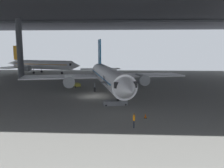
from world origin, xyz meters
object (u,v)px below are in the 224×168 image
airplane_main (108,76)px  traffic_cone_orange (145,116)px  boarding_stairs (115,100)px  airplane_distant (41,65)px  baggage_tug (77,85)px  crew_worker_by_stairs (118,95)px  crew_worker_near_nose (134,119)px

airplane_main → traffic_cone_orange: 17.68m
airplane_main → traffic_cone_orange: (5.95, -16.36, -3.10)m
boarding_stairs → airplane_distant: bearing=121.9°
baggage_tug → crew_worker_by_stairs: bearing=-54.0°
airplane_main → airplane_distant: size_ratio=1.11×
boarding_stairs → baggage_tug: boarding_stairs is taller
boarding_stairs → crew_worker_near_nose: size_ratio=2.78×
airplane_main → crew_worker_near_nose: size_ratio=21.24×
boarding_stairs → airplane_distant: (-29.29, 47.12, 2.51)m
crew_worker_near_nose → crew_worker_by_stairs: (-2.09, 13.29, 0.03)m
boarding_stairs → traffic_cone_orange: (4.16, -6.65, -0.43)m
crew_worker_near_nose → baggage_tug: 29.68m
crew_worker_near_nose → airplane_distant: bearing=119.0°
airplane_main → crew_worker_near_nose: airplane_main is taller
boarding_stairs → traffic_cone_orange: size_ratio=7.66×
crew_worker_by_stairs → traffic_cone_orange: crew_worker_by_stairs is taller
boarding_stairs → crew_worker_near_nose: (2.55, -10.24, 0.22)m
crew_worker_near_nose → traffic_cone_orange: size_ratio=2.76×
airplane_distant → baggage_tug: bearing=-56.9°
airplane_main → boarding_stairs: size_ratio=7.65×
crew_worker_near_nose → airplane_distant: 65.65m
boarding_stairs → crew_worker_by_stairs: (0.46, 3.05, 0.24)m
airplane_main → crew_worker_by_stairs: airplane_main is taller
airplane_distant → boarding_stairs: bearing=-58.1°
crew_worker_near_nose → baggage_tug: crew_worker_near_nose is taller
airplane_distant → baggage_tug: airplane_distant is taller
airplane_main → traffic_cone_orange: size_ratio=58.59×
crew_worker_by_stairs → airplane_distant: (-29.75, 44.07, 2.27)m
boarding_stairs → airplane_distant: 55.54m
airplane_main → boarding_stairs: 10.23m
airplane_main → crew_worker_near_nose: 20.57m
traffic_cone_orange → baggage_tug: 27.21m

